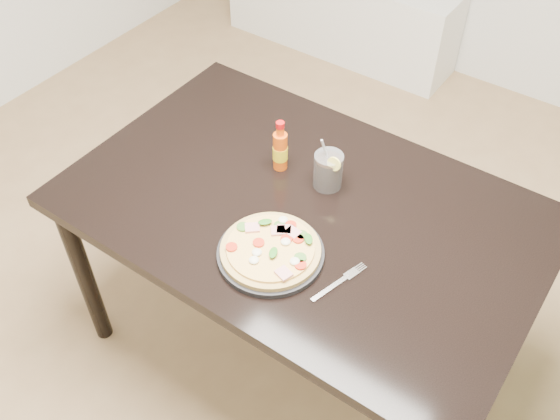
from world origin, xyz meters
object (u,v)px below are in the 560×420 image
Objects in this scene: fork at (340,281)px; media_console at (340,10)px; cola_cup at (328,171)px; dining_table at (303,224)px; pizza at (271,248)px; plate at (271,254)px; hot_sauce_bottle at (280,150)px.

media_console is at bearing 136.44° from fork.
cola_cup is 0.38m from fork.
dining_table is 7.55× the size of fork.
pizza is 1.48× the size of fork.
plate is 0.02m from pizza.
plate is 0.21m from fork.
dining_table reaches higher than media_console.
dining_table is 0.24m from hot_sauce_bottle.
plate reaches higher than dining_table.
hot_sauce_bottle reaches higher than plate.
cola_cup is at bearing 84.74° from dining_table.
pizza is at bearing -155.98° from fork.
fork is at bearing -52.58° from cola_cup.
fork is at bearing 8.01° from pizza.
dining_table is at bearing 99.10° from plate.
hot_sauce_bottle is at bearing 120.94° from plate.
dining_table is 5.09× the size of pizza.
fork is (0.20, 0.03, -0.01)m from plate.
fork is at bearing -37.34° from dining_table.
hot_sauce_bottle is 0.17m from cola_cup.
hot_sauce_bottle is (-0.19, 0.31, 0.06)m from plate.
media_console is (-1.02, 2.10, -0.53)m from pizza.
hot_sauce_bottle is (-0.19, 0.31, 0.04)m from pizza.
media_console is (-0.99, 1.78, -0.56)m from cola_cup.
hot_sauce_bottle is 2.06m from media_console.
hot_sauce_bottle is 0.13× the size of media_console.
media_console is at bearing 115.77° from pizza.
cola_cup is at bearing 143.43° from fork.
dining_table is 0.31m from fork.
plate is 2.39m from media_console.
cola_cup reaches higher than fork.
media_console is (-1.01, 2.11, -0.51)m from plate.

